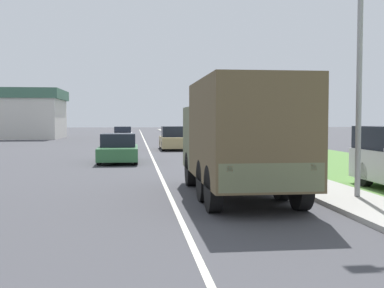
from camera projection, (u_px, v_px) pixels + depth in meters
ground_plane at (146, 145)px, 40.12m from camera, size 180.00×180.00×0.00m
lane_centre_stripe at (146, 145)px, 40.12m from camera, size 0.12×120.00×0.00m
sidewalk_right at (200, 144)px, 40.65m from camera, size 1.80×120.00×0.12m
grass_strip_right at (251, 144)px, 41.17m from camera, size 7.00×120.00×0.02m
military_truck at (240, 135)px, 12.85m from camera, size 2.35×6.60×3.10m
car_nearest_ahead at (118, 149)px, 23.66m from camera, size 1.88×4.42×1.41m
car_second_ahead at (173, 139)px, 33.54m from camera, size 1.79×4.30×1.63m
car_third_ahead at (123, 134)px, 49.16m from camera, size 1.90×4.88×1.38m
lamp_post at (353, 12)px, 12.14m from camera, size 1.69×0.24×7.99m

